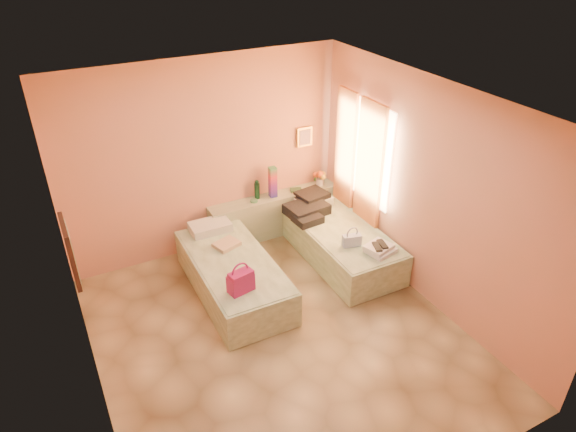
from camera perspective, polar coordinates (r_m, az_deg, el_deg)
name	(u,v)px	position (r m, az deg, el deg)	size (l,w,h in m)	color
ground	(280,337)	(6.21, -0.91, -13.28)	(4.50, 4.50, 0.00)	tan
room_walls	(272,178)	(5.68, -1.80, 4.21)	(4.02, 4.51, 2.81)	tan
headboard_ledge	(274,215)	(7.88, -1.52, 0.16)	(2.05, 0.30, 0.65)	gray
bed_left	(233,276)	(6.75, -6.08, -6.60)	(0.90, 2.00, 0.50)	beige
bed_right	(340,243)	(7.37, 5.80, -3.02)	(0.90, 2.00, 0.50)	beige
water_bottle	(257,190)	(7.61, -3.46, 2.92)	(0.08, 0.08, 0.28)	#163C27
rainbow_box	(273,182)	(7.60, -1.71, 3.79)	(0.11, 0.11, 0.48)	#9D1356
small_dish	(254,201)	(7.57, -3.81, 1.69)	(0.11, 0.11, 0.03)	#447C55
green_book	(296,190)	(7.86, 0.90, 2.92)	(0.17, 0.13, 0.03)	#234128
flower_vase	(320,177)	(8.00, 3.57, 4.38)	(0.22, 0.22, 0.28)	silver
magenta_handbag	(241,281)	(6.00, -5.28, -7.21)	(0.30, 0.17, 0.28)	#9D1356
khaki_garment	(227,244)	(6.86, -6.84, -3.14)	(0.31, 0.25, 0.05)	tan
clothes_pile	(310,207)	(7.54, 2.45, 1.02)	(0.65, 0.65, 0.19)	black
blue_handbag	(352,240)	(6.85, 7.10, -2.70)	(0.25, 0.11, 0.16)	#41589C
towel_stack	(381,249)	(6.79, 10.26, -3.61)	(0.35, 0.30, 0.10)	white
sandal_pair	(380,246)	(6.74, 10.21, -3.26)	(0.16, 0.21, 0.02)	black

